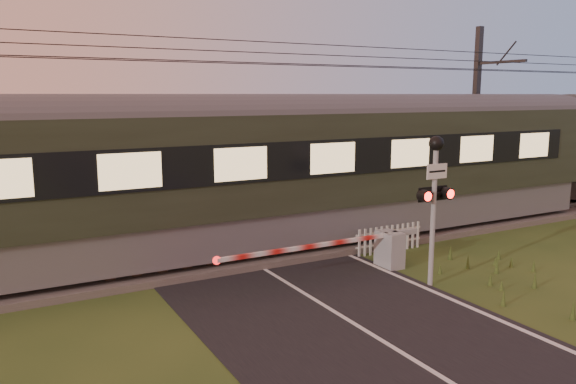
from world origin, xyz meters
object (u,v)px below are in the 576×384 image
train (556,150)px  picket_fence (389,239)px  boom_gate (382,249)px  catenary_mast (476,114)px  crossing_signal (435,184)px

train → picket_fence: train is taller
train → boom_gate: train is taller
train → catenary_mast: 3.43m
crossing_signal → boom_gate: bearing=97.3°
boom_gate → crossing_signal: size_ratio=1.63×
boom_gate → picket_fence: (1.20, 1.15, -0.14)m
boom_gate → crossing_signal: 2.60m
crossing_signal → picket_fence: bearing=70.8°
train → crossing_signal: (-10.95, -4.71, 0.09)m
train → crossing_signal: size_ratio=12.59×
train → picket_fence: 10.35m
train → crossing_signal: train is taller
boom_gate → picket_fence: 1.67m
picket_fence → catenary_mast: 9.42m
train → crossing_signal: 11.92m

